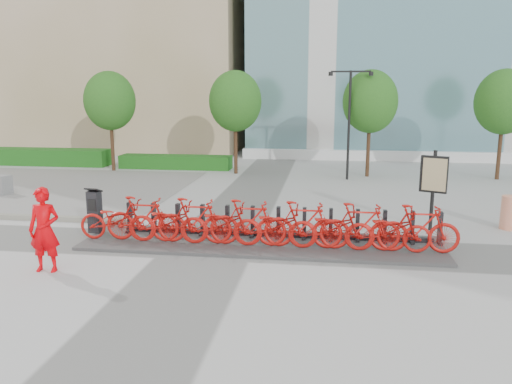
# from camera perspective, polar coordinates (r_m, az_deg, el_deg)

# --- Properties ---
(ground) EXTENTS (120.00, 120.00, 0.00)m
(ground) POSITION_cam_1_polar(r_m,az_deg,el_deg) (13.49, -5.13, -6.14)
(ground) COLOR #A0A09D
(gravel_patch) EXTENTS (14.00, 14.00, 0.00)m
(gravel_patch) POSITION_cam_1_polar(r_m,az_deg,el_deg) (23.78, -25.21, 0.49)
(gravel_patch) COLOR gray
(gravel_patch) RESTS_ON ground
(hedge_a) EXTENTS (10.00, 1.40, 0.90)m
(hedge_a) POSITION_cam_1_polar(r_m,az_deg,el_deg) (31.27, -25.00, 3.71)
(hedge_a) COLOR #205B1A
(hedge_a) RESTS_ON ground
(hedge_b) EXTENTS (6.00, 1.20, 0.70)m
(hedge_b) POSITION_cam_1_polar(r_m,az_deg,el_deg) (27.18, -9.15, 3.41)
(hedge_b) COLOR #205B1A
(hedge_b) RESTS_ON ground
(tree_0) EXTENTS (2.60, 2.60, 5.10)m
(tree_0) POSITION_cam_1_polar(r_m,az_deg,el_deg) (26.86, -16.36, 9.95)
(tree_0) COLOR #4F3722
(tree_0) RESTS_ON ground
(tree_1) EXTENTS (2.60, 2.60, 5.10)m
(tree_1) POSITION_cam_1_polar(r_m,az_deg,el_deg) (24.93, -2.37, 10.32)
(tree_1) COLOR #4F3722
(tree_1) RESTS_ON ground
(tree_2) EXTENTS (2.60, 2.60, 5.10)m
(tree_2) POSITION_cam_1_polar(r_m,az_deg,el_deg) (24.61, 12.93, 10.03)
(tree_2) COLOR #4F3722
(tree_2) RESTS_ON ground
(tree_3) EXTENTS (2.60, 2.60, 5.10)m
(tree_3) POSITION_cam_1_polar(r_m,az_deg,el_deg) (25.80, 26.49, 9.19)
(tree_3) COLOR #4F3722
(tree_3) RESTS_ON ground
(streetlamp) EXTENTS (2.00, 0.20, 5.00)m
(streetlamp) POSITION_cam_1_polar(r_m,az_deg,el_deg) (23.56, 10.63, 8.96)
(streetlamp) COLOR black
(streetlamp) RESTS_ON ground
(dock_pad) EXTENTS (9.60, 2.40, 0.08)m
(dock_pad) POSITION_cam_1_polar(r_m,az_deg,el_deg) (13.53, 0.55, -5.85)
(dock_pad) COLOR #424242
(dock_pad) RESTS_ON ground
(dock_rail_posts) EXTENTS (8.74, 0.50, 0.85)m
(dock_rail_posts) POSITION_cam_1_polar(r_m,az_deg,el_deg) (13.81, 2.54, -3.50)
(dock_rail_posts) COLOR black
(dock_rail_posts) RESTS_ON dock_pad
(bike_0) EXTENTS (2.10, 0.73, 1.10)m
(bike_0) POSITION_cam_1_polar(r_m,az_deg,el_deg) (14.08, -15.60, -3.10)
(bike_0) COLOR #B3120D
(bike_0) RESTS_ON dock_pad
(bike_1) EXTENTS (2.03, 0.57, 1.22)m
(bike_1) POSITION_cam_1_polar(r_m,az_deg,el_deg) (13.79, -12.87, -3.00)
(bike_1) COLOR #B3120D
(bike_1) RESTS_ON dock_pad
(bike_2) EXTENTS (2.10, 0.73, 1.10)m
(bike_2) POSITION_cam_1_polar(r_m,az_deg,el_deg) (13.57, -10.01, -3.39)
(bike_2) COLOR #B3120D
(bike_2) RESTS_ON dock_pad
(bike_3) EXTENTS (2.03, 0.57, 1.22)m
(bike_3) POSITION_cam_1_polar(r_m,az_deg,el_deg) (13.35, -7.07, -3.27)
(bike_3) COLOR #B3120D
(bike_3) RESTS_ON dock_pad
(bike_4) EXTENTS (2.10, 0.73, 1.10)m
(bike_4) POSITION_cam_1_polar(r_m,az_deg,el_deg) (13.20, -4.04, -3.65)
(bike_4) COLOR #B3120D
(bike_4) RESTS_ON dock_pad
(bike_5) EXTENTS (2.03, 0.57, 1.22)m
(bike_5) POSITION_cam_1_polar(r_m,az_deg,el_deg) (13.06, -0.95, -3.52)
(bike_5) COLOR #B3120D
(bike_5) RESTS_ON dock_pad
(bike_6) EXTENTS (2.10, 0.73, 1.10)m
(bike_6) POSITION_cam_1_polar(r_m,az_deg,el_deg) (12.99, 2.20, -3.89)
(bike_6) COLOR #B3120D
(bike_6) RESTS_ON dock_pad
(bike_7) EXTENTS (2.03, 0.57, 1.22)m
(bike_7) POSITION_cam_1_polar(r_m,az_deg,el_deg) (12.92, 5.39, -3.73)
(bike_7) COLOR #B3120D
(bike_7) RESTS_ON dock_pad
(bike_8) EXTENTS (2.10, 0.73, 1.10)m
(bike_8) POSITION_cam_1_polar(r_m,az_deg,el_deg) (12.93, 8.58, -4.08)
(bike_8) COLOR #B3120D
(bike_8) RESTS_ON dock_pad
(bike_9) EXTENTS (2.03, 0.57, 1.22)m
(bike_9) POSITION_cam_1_polar(r_m,az_deg,el_deg) (12.94, 11.78, -3.90)
(bike_9) COLOR #B3120D
(bike_9) RESTS_ON dock_pad
(bike_10) EXTENTS (2.10, 0.73, 1.10)m
(bike_10) POSITION_cam_1_polar(r_m,az_deg,el_deg) (13.03, 14.94, -4.22)
(bike_10) COLOR #B3120D
(bike_10) RESTS_ON dock_pad
(bike_11) EXTENTS (2.03, 0.57, 1.22)m
(bike_11) POSITION_cam_1_polar(r_m,az_deg,el_deg) (13.12, 18.08, -4.02)
(bike_11) COLOR #B3120D
(bike_11) RESTS_ON dock_pad
(kiosk) EXTENTS (0.43, 0.38, 1.32)m
(kiosk) POSITION_cam_1_polar(r_m,az_deg,el_deg) (14.97, -17.95, -2.06)
(kiosk) COLOR black
(kiosk) RESTS_ON dock_pad
(worker_red) EXTENTS (0.75, 0.52, 1.95)m
(worker_red) POSITION_cam_1_polar(r_m,az_deg,el_deg) (12.31, -23.03, -4.00)
(worker_red) COLOR #E00007
(worker_red) RESTS_ON ground
(construction_barrel) EXTENTS (0.63, 0.63, 1.01)m
(construction_barrel) POSITION_cam_1_polar(r_m,az_deg,el_deg) (16.72, 27.03, -2.12)
(construction_barrel) COLOR #F15113
(construction_barrel) RESTS_ON ground
(map_sign) EXTENTS (0.76, 0.42, 2.39)m
(map_sign) POSITION_cam_1_polar(r_m,az_deg,el_deg) (15.48, 19.65, 1.53)
(map_sign) COLOR black
(map_sign) RESTS_ON ground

